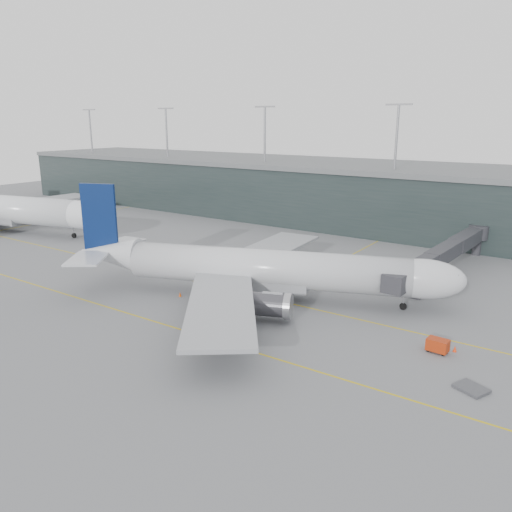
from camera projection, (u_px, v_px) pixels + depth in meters
The scene contains 17 objects.
ground at pixel (257, 286), 80.79m from camera, with size 320.00×320.00×0.00m, color slate.
taxiline_a at pixel (242, 292), 77.59m from camera, with size 160.00×0.25×0.02m, color gold.
taxiline_b at pixel (170, 326), 64.83m from camera, with size 160.00×0.25×0.02m, color gold.
taxiline_lead_main at pixel (338, 262), 94.02m from camera, with size 0.25×60.00×0.02m, color gold.
taxiline_lead_adj at pixel (72, 217), 137.41m from camera, with size 0.25×60.00×0.02m, color gold.
terminal at pixel (386, 195), 125.04m from camera, with size 240.00×36.00×29.00m.
main_aircraft at pixel (264, 269), 73.94m from camera, with size 56.64×52.29×16.45m.
jet_bridge at pixel (445, 251), 84.54m from camera, with size 5.89×43.62×5.98m.
gse_cart at pixel (438, 345), 57.41m from camera, with size 2.48×1.69×1.62m.
baggage_dolly at pixel (471, 388), 49.52m from camera, with size 2.92×2.34×0.29m, color #3D3E42.
uld_a at pixel (273, 262), 90.69m from camera, with size 2.13×1.84×1.71m.
uld_b at pixel (274, 262), 90.55m from camera, with size 2.50×2.25×1.87m.
uld_c at pixel (293, 266), 88.21m from camera, with size 2.47×2.24×1.84m.
cone_nose at pixel (455, 349), 57.66m from camera, with size 0.46×0.46×0.73m, color #FC380E.
cone_wing_stbd at pixel (237, 342), 59.44m from camera, with size 0.47×0.47×0.75m, color #FB370D.
cone_wing_port at pixel (336, 272), 86.48m from camera, with size 0.50×0.50×0.80m, color #D1560B.
cone_tail at pixel (180, 294), 75.72m from camera, with size 0.43×0.43×0.69m, color #DE4C0C.
Camera 1 is at (43.03, -63.44, 25.95)m, focal length 35.00 mm.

